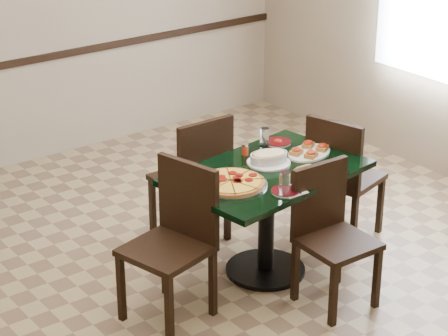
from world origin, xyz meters
TOP-DOWN VIEW (x-y plane):
  - floor at (0.00, 0.00)m, footprint 5.50×5.50m
  - room_shell at (1.02, 1.73)m, footprint 5.50×5.50m
  - main_table at (0.28, 0.02)m, footprint 1.35×0.97m
  - chair_far at (0.16, 0.64)m, footprint 0.45×0.45m
  - chair_near at (0.38, -0.47)m, footprint 0.43×0.43m
  - chair_right at (0.99, 0.07)m, footprint 0.54×0.54m
  - chair_left at (-0.47, -0.03)m, footprint 0.55×0.55m
  - pepperoni_pizza at (-0.05, -0.02)m, footprint 0.45×0.45m
  - lasagna_casserole at (0.35, 0.09)m, footprint 0.29×0.29m
  - bread_basket at (0.37, -0.25)m, footprint 0.27×0.23m
  - bruschetta_platter at (0.67, 0.06)m, footprint 0.41×0.33m
  - side_plate_near at (0.15, -0.31)m, footprint 0.17×0.17m
  - side_plate_far_r at (0.63, 0.33)m, footprint 0.18×0.18m
  - side_plate_far_l at (-0.14, 0.24)m, footprint 0.18×0.18m
  - napkin_setting at (0.19, -0.32)m, footprint 0.16×0.16m
  - water_glass_a at (0.52, 0.34)m, footprint 0.06×0.06m
  - water_glass_b at (0.12, -0.33)m, footprint 0.07×0.07m
  - pepper_shaker at (0.32, 0.30)m, footprint 0.05×0.05m

SIDE VIEW (x-z plane):
  - floor at x=0.00m, z-range 0.00..0.00m
  - chair_near at x=0.38m, z-range 0.05..0.95m
  - chair_right at x=0.99m, z-range 0.06..1.00m
  - chair_far at x=0.16m, z-range 0.06..1.02m
  - chair_left at x=-0.47m, z-range 0.06..1.04m
  - main_table at x=0.28m, z-range 0.19..0.94m
  - napkin_setting at x=0.19m, z-range 0.75..0.76m
  - side_plate_near at x=0.15m, z-range 0.75..0.77m
  - side_plate_far_l at x=-0.14m, z-range 0.75..0.77m
  - side_plate_far_r at x=0.63m, z-range 0.74..0.77m
  - pepperoni_pizza at x=-0.05m, z-range 0.75..0.79m
  - bruschetta_platter at x=0.67m, z-range 0.75..0.80m
  - bread_basket at x=0.37m, z-range 0.74..0.84m
  - pepper_shaker at x=0.32m, z-range 0.75..0.83m
  - lasagna_casserole at x=0.35m, z-range 0.75..0.84m
  - water_glass_a at x=0.52m, z-range 0.75..0.88m
  - water_glass_b at x=0.12m, z-range 0.75..0.90m
  - room_shell at x=1.02m, z-range -1.58..3.92m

